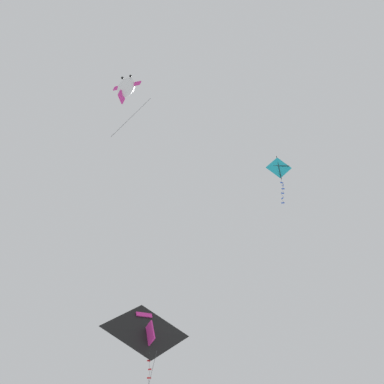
# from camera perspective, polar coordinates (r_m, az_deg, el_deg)

# --- Properties ---
(kite_diamond_low_drifter) EXTENTS (0.57, 1.50, 3.10)m
(kite_diamond_low_drifter) POSITION_cam_1_polar(r_m,az_deg,el_deg) (26.89, 10.58, 2.86)
(kite_diamond_low_drifter) COLOR #1EB2C6
(kite_delta_far_centre) EXTENTS (2.11, 3.18, 5.55)m
(kite_delta_far_centre) POSITION_cam_1_polar(r_m,az_deg,el_deg) (21.11, -5.54, -16.63)
(kite_delta_far_centre) COLOR black
(kite_fish_near_right) EXTENTS (2.36, 1.72, 4.64)m
(kite_fish_near_right) POSITION_cam_1_polar(r_m,az_deg,el_deg) (21.57, -8.06, 12.54)
(kite_fish_near_right) COLOR white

